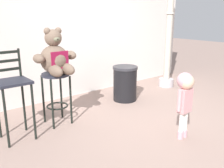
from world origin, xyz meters
name	(u,v)px	position (x,y,z in m)	size (l,w,h in m)	color
ground_plane	(150,123)	(0.00, 0.00, 0.00)	(24.00, 24.00, 0.00)	gray
building_wall	(75,10)	(0.00, 2.13, 1.72)	(6.07, 0.30, 3.45)	silver
bar_stool_with_teddy	(56,88)	(-1.10, 0.93, 0.58)	(0.41, 0.41, 0.80)	#22242F
teddy_bear	(55,57)	(-1.10, 0.89, 1.05)	(0.65, 0.59, 0.67)	brown
child_walking	(185,91)	(0.00, -0.60, 0.67)	(0.29, 0.23, 0.92)	#C4959F
trash_bin	(125,83)	(0.44, 1.08, 0.34)	(0.49, 0.49, 0.68)	black
lamppost	(169,37)	(1.87, 1.21, 1.14)	(0.34, 0.34, 2.88)	#ACA2A7
bar_chair_empty	(12,88)	(-1.78, 0.84, 0.72)	(0.42, 0.42, 1.21)	#22242F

